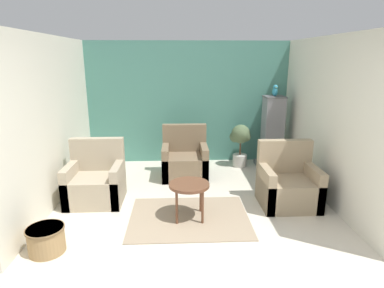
{
  "coord_description": "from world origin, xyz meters",
  "views": [
    {
      "loc": [
        -0.22,
        -2.97,
        2.2
      ],
      "look_at": [
        0.0,
        1.86,
        0.88
      ],
      "focal_mm": 30.0,
      "sensor_mm": 36.0,
      "label": 1
    }
  ],
  "objects_px": {
    "coffee_table": "(189,188)",
    "armchair_right": "(288,185)",
    "birdcage": "(272,134)",
    "parrot": "(275,91)",
    "armchair_middle": "(185,161)",
    "wicker_basket": "(46,239)",
    "potted_plant": "(240,140)",
    "armchair_left": "(96,182)"
  },
  "relations": [
    {
      "from": "birdcage",
      "to": "parrot",
      "type": "relative_size",
      "value": 6.49
    },
    {
      "from": "birdcage",
      "to": "parrot",
      "type": "bearing_deg",
      "value": 90.0
    },
    {
      "from": "armchair_middle",
      "to": "armchair_left",
      "type": "bearing_deg",
      "value": -144.47
    },
    {
      "from": "armchair_middle",
      "to": "parrot",
      "type": "relative_size",
      "value": 4.27
    },
    {
      "from": "coffee_table",
      "to": "birdcage",
      "type": "height_order",
      "value": "birdcage"
    },
    {
      "from": "armchair_right",
      "to": "birdcage",
      "type": "bearing_deg",
      "value": 82.19
    },
    {
      "from": "coffee_table",
      "to": "armchair_left",
      "type": "bearing_deg",
      "value": 156.4
    },
    {
      "from": "birdcage",
      "to": "coffee_table",
      "type": "bearing_deg",
      "value": -129.7
    },
    {
      "from": "armchair_right",
      "to": "potted_plant",
      "type": "distance_m",
      "value": 1.87
    },
    {
      "from": "coffee_table",
      "to": "parrot",
      "type": "bearing_deg",
      "value": 50.32
    },
    {
      "from": "armchair_right",
      "to": "parrot",
      "type": "relative_size",
      "value": 4.27
    },
    {
      "from": "armchair_right",
      "to": "wicker_basket",
      "type": "xyz_separation_m",
      "value": [
        -3.2,
        -1.11,
        -0.14
      ]
    },
    {
      "from": "wicker_basket",
      "to": "armchair_right",
      "type": "bearing_deg",
      "value": 19.14
    },
    {
      "from": "coffee_table",
      "to": "armchair_right",
      "type": "distance_m",
      "value": 1.57
    },
    {
      "from": "armchair_left",
      "to": "parrot",
      "type": "relative_size",
      "value": 4.27
    },
    {
      "from": "armchair_left",
      "to": "coffee_table",
      "type": "bearing_deg",
      "value": -23.6
    },
    {
      "from": "parrot",
      "to": "wicker_basket",
      "type": "xyz_separation_m",
      "value": [
        -3.44,
        -2.86,
        -1.39
      ]
    },
    {
      "from": "coffee_table",
      "to": "armchair_middle",
      "type": "distance_m",
      "value": 1.64
    },
    {
      "from": "coffee_table",
      "to": "potted_plant",
      "type": "xyz_separation_m",
      "value": [
        1.13,
        2.19,
        0.09
      ]
    },
    {
      "from": "birdcage",
      "to": "wicker_basket",
      "type": "relative_size",
      "value": 3.39
    },
    {
      "from": "birdcage",
      "to": "armchair_middle",
      "type": "bearing_deg",
      "value": -164.92
    },
    {
      "from": "armchair_right",
      "to": "armchair_middle",
      "type": "distance_m",
      "value": 1.99
    },
    {
      "from": "coffee_table",
      "to": "armchair_left",
      "type": "xyz_separation_m",
      "value": [
        -1.44,
        0.63,
        -0.15
      ]
    },
    {
      "from": "wicker_basket",
      "to": "potted_plant",
      "type": "bearing_deg",
      "value": 46.15
    },
    {
      "from": "armchair_middle",
      "to": "birdcage",
      "type": "distance_m",
      "value": 1.88
    },
    {
      "from": "coffee_table",
      "to": "wicker_basket",
      "type": "relative_size",
      "value": 1.3
    },
    {
      "from": "armchair_middle",
      "to": "potted_plant",
      "type": "xyz_separation_m",
      "value": [
        1.15,
        0.55,
        0.24
      ]
    },
    {
      "from": "coffee_table",
      "to": "armchair_middle",
      "type": "relative_size",
      "value": 0.59
    },
    {
      "from": "coffee_table",
      "to": "potted_plant",
      "type": "bearing_deg",
      "value": 62.71
    },
    {
      "from": "parrot",
      "to": "armchair_middle",
      "type": "bearing_deg",
      "value": -164.87
    },
    {
      "from": "armchair_right",
      "to": "armchair_middle",
      "type": "height_order",
      "value": "same"
    },
    {
      "from": "coffee_table",
      "to": "armchair_right",
      "type": "xyz_separation_m",
      "value": [
        1.52,
        0.37,
        -0.15
      ]
    },
    {
      "from": "armchair_right",
      "to": "birdcage",
      "type": "height_order",
      "value": "birdcage"
    },
    {
      "from": "armchair_left",
      "to": "potted_plant",
      "type": "distance_m",
      "value": 3.01
    },
    {
      "from": "armchair_left",
      "to": "armchair_middle",
      "type": "xyz_separation_m",
      "value": [
        1.41,
        1.01,
        0.0
      ]
    },
    {
      "from": "armchair_left",
      "to": "armchair_middle",
      "type": "distance_m",
      "value": 1.74
    },
    {
      "from": "armchair_left",
      "to": "birdcage",
      "type": "bearing_deg",
      "value": 25.0
    },
    {
      "from": "parrot",
      "to": "coffee_table",
      "type": "bearing_deg",
      "value": -129.68
    },
    {
      "from": "birdcage",
      "to": "parrot",
      "type": "height_order",
      "value": "parrot"
    },
    {
      "from": "birdcage",
      "to": "potted_plant",
      "type": "distance_m",
      "value": 0.65
    },
    {
      "from": "armchair_middle",
      "to": "birdcage",
      "type": "xyz_separation_m",
      "value": [
        1.78,
        0.48,
        0.38
      ]
    },
    {
      "from": "birdcage",
      "to": "potted_plant",
      "type": "bearing_deg",
      "value": 173.55
    }
  ]
}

